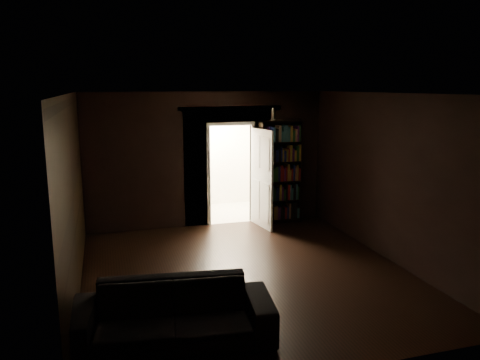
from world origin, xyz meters
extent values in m
plane|color=black|center=(0.00, 0.00, 0.00)|extent=(5.50, 5.50, 0.00)
cube|color=black|center=(-1.23, 2.80, 1.40)|extent=(2.55, 0.10, 2.80)
cube|color=black|center=(1.73, 2.80, 1.40)|extent=(1.55, 0.10, 2.80)
cube|color=black|center=(0.50, 2.80, 2.45)|extent=(0.90, 0.10, 0.70)
cube|color=black|center=(-2.50, 0.00, 1.40)|extent=(0.02, 5.50, 2.80)
cube|color=black|center=(2.50, 0.00, 1.40)|extent=(0.02, 5.50, 2.80)
cube|color=black|center=(0.00, -2.75, 1.40)|extent=(5.00, 0.02, 2.80)
cube|color=beige|center=(0.00, 0.00, 2.80)|extent=(5.00, 5.50, 0.02)
cube|color=white|center=(0.50, 2.74, 1.05)|extent=(1.04, 0.06, 2.17)
cube|color=#BBB2A3|center=(0.50, 3.65, -0.05)|extent=(2.20, 1.80, 0.10)
cube|color=silver|center=(0.50, 4.50, 1.20)|extent=(2.20, 0.10, 2.40)
cube|color=silver|center=(-0.55, 3.65, 1.20)|extent=(0.10, 1.60, 2.40)
cube|color=silver|center=(1.55, 3.65, 1.20)|extent=(0.10, 1.60, 2.40)
cube|color=silver|center=(0.50, 3.65, 2.45)|extent=(2.20, 1.80, 0.10)
cube|color=#D5727E|center=(0.50, 4.44, 2.22)|extent=(2.00, 0.04, 0.26)
imported|color=black|center=(-1.40, -1.66, 0.44)|extent=(2.41, 1.28, 0.89)
cube|color=black|center=(1.54, 2.56, 1.10)|extent=(0.94, 0.47, 2.20)
cube|color=white|center=(-0.10, 4.05, 0.82)|extent=(0.83, 0.78, 1.65)
cube|color=white|center=(1.04, 2.31, 1.02)|extent=(0.20, 0.85, 2.05)
cube|color=white|center=(1.35, 2.55, 2.33)|extent=(0.11, 0.11, 0.27)
cube|color=black|center=(-0.11, 3.98, 1.78)|extent=(0.63, 0.32, 0.26)
camera|label=1|loc=(-2.06, -6.64, 2.91)|focal=35.00mm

